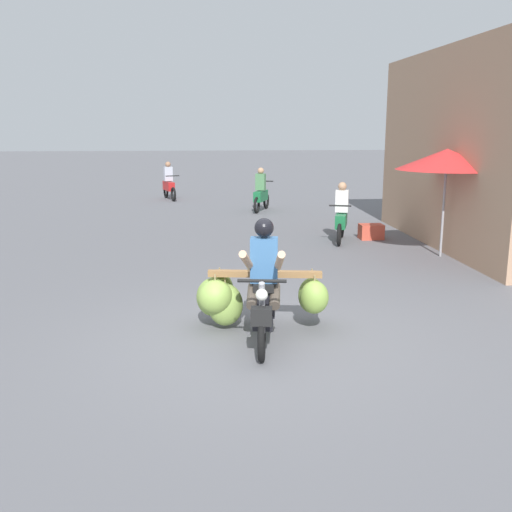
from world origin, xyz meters
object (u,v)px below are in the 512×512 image
object	(u,v)px
motorbike_distant_far_ahead	(341,217)
market_umbrella_near_shop	(447,159)
motorbike_distant_ahead_right	(261,194)
motorbike_distant_ahead_left	(169,184)
motorbike_main_loaded	(248,295)
produce_crate	(371,232)

from	to	relation	value
motorbike_distant_far_ahead	market_umbrella_near_shop	distance (m)	2.90
motorbike_distant_ahead_right	market_umbrella_near_shop	size ratio (longest dim) A/B	0.69
motorbike_distant_ahead_right	market_umbrella_near_shop	distance (m)	7.78
motorbike_distant_ahead_left	motorbike_distant_far_ahead	world-z (taller)	same
motorbike_distant_ahead_left	motorbike_distant_far_ahead	bearing A→B (deg)	-62.42
motorbike_main_loaded	motorbike_distant_far_ahead	xyz separation A→B (m)	(2.72, 6.09, 0.06)
market_umbrella_near_shop	motorbike_distant_far_ahead	bearing A→B (deg)	132.31
motorbike_main_loaded	market_umbrella_near_shop	size ratio (longest dim) A/B	0.84
motorbike_distant_ahead_right	motorbike_distant_far_ahead	distance (m)	5.32
produce_crate	motorbike_distant_far_ahead	bearing A→B (deg)	-168.05
motorbike_main_loaded	motorbike_distant_ahead_right	xyz separation A→B (m)	(1.34, 11.23, 0.06)
motorbike_distant_ahead_right	market_umbrella_near_shop	bearing A→B (deg)	-66.29
motorbike_distant_far_ahead	produce_crate	size ratio (longest dim) A/B	2.81
motorbike_main_loaded	motorbike_distant_far_ahead	distance (m)	6.67
motorbike_distant_ahead_left	market_umbrella_near_shop	size ratio (longest dim) A/B	0.70
motorbike_main_loaded	produce_crate	size ratio (longest dim) A/B	3.37
motorbike_distant_ahead_left	motorbike_distant_far_ahead	distance (m)	9.67
motorbike_distant_ahead_right	market_umbrella_near_shop	world-z (taller)	market_umbrella_near_shop
motorbike_distant_ahead_right	motorbike_distant_far_ahead	world-z (taller)	same
motorbike_distant_ahead_left	motorbike_distant_far_ahead	size ratio (longest dim) A/B	1.00
motorbike_distant_ahead_left	produce_crate	distance (m)	9.92
motorbike_distant_ahead_left	motorbike_distant_ahead_right	xyz separation A→B (m)	(3.10, -3.43, 0.00)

